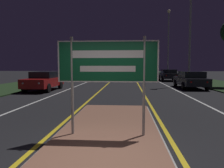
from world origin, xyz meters
TOP-DOWN VIEW (x-y plane):
  - ground_plane at (0.00, 0.00)m, footprint 160.00×160.00m
  - median_island at (0.00, 1.61)m, footprint 2.76×8.42m
  - verge_left at (-9.50, 20.00)m, footprint 5.00×100.00m
  - verge_right at (9.50, 20.00)m, footprint 5.00×100.00m
  - centre_line_yellow_left at (-1.57, 25.00)m, footprint 0.12×70.00m
  - centre_line_yellow_right at (1.57, 25.00)m, footprint 0.12×70.00m
  - lane_line_white_left at (-4.20, 25.00)m, footprint 0.12×70.00m
  - lane_line_white_right at (4.20, 25.00)m, footprint 0.12×70.00m
  - edge_line_white_left at (-7.20, 25.00)m, footprint 0.10×70.00m
  - edge_line_white_right at (7.20, 25.00)m, footprint 0.10×70.00m
  - highway_sign at (0.00, 1.61)m, footprint 2.50×0.07m
  - streetlight_right_near at (6.29, 17.41)m, footprint 0.57×0.57m
  - streetlight_right_far at (6.41, 29.05)m, footprint 0.47×0.47m
  - car_receding_0 at (5.69, 14.67)m, footprint 1.99×4.74m
  - car_receding_1 at (5.56, 24.02)m, footprint 1.99×4.38m
  - car_receding_2 at (2.48, 31.71)m, footprint 1.87×4.21m
  - car_receding_3 at (5.92, 44.53)m, footprint 1.98×4.10m
  - car_approaching_0 at (-5.83, 12.29)m, footprint 1.89×4.50m
  - car_approaching_1 at (-5.80, 26.27)m, footprint 1.91×4.41m

SIDE VIEW (x-z plane):
  - ground_plane at x=0.00m, z-range 0.00..0.00m
  - centre_line_yellow_left at x=-1.57m, z-range 0.00..0.01m
  - centre_line_yellow_right at x=1.57m, z-range 0.00..0.01m
  - lane_line_white_left at x=-4.20m, z-range 0.00..0.01m
  - lane_line_white_right at x=4.20m, z-range 0.00..0.01m
  - edge_line_white_left at x=-7.20m, z-range 0.00..0.01m
  - edge_line_white_right at x=7.20m, z-range 0.00..0.01m
  - verge_left at x=-9.50m, z-range 0.00..0.08m
  - verge_right at x=9.50m, z-range 0.00..0.08m
  - median_island at x=0.00m, z-range -0.01..0.09m
  - car_receding_0 at x=5.69m, z-range 0.04..1.45m
  - car_approaching_0 at x=-5.83m, z-range 0.04..1.46m
  - car_receding_3 at x=5.92m, z-range 0.04..1.48m
  - car_receding_2 at x=2.48m, z-range 0.03..1.51m
  - car_receding_1 at x=5.56m, z-range 0.06..1.51m
  - car_approaching_1 at x=-5.80m, z-range 0.05..1.56m
  - highway_sign at x=0.00m, z-range 0.62..3.08m
  - streetlight_right_far at x=6.41m, z-range 1.06..11.09m
  - streetlight_right_near at x=6.29m, z-range 1.66..12.14m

